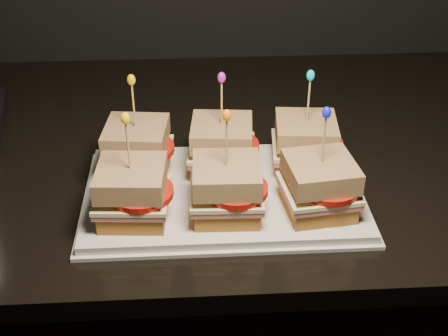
{
  "coord_description": "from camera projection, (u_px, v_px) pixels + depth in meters",
  "views": [
    {
      "loc": [
        0.31,
        0.7,
        1.45
      ],
      "look_at": [
        0.36,
        1.46,
        0.96
      ],
      "focal_mm": 50.0,
      "sensor_mm": 36.0,
      "label": 1
    }
  ],
  "objects": [
    {
      "name": "sandwich_1_tomato",
      "position": [
        230.0,
        146.0,
        0.94
      ],
      "size": [
        0.09,
        0.09,
        0.01
      ],
      "primitive_type": "cylinder",
      "color": "#AB180E",
      "rests_on": "sandwich_1_cheese"
    },
    {
      "name": "sandwich_0_bread_bot",
      "position": [
        139.0,
        164.0,
        0.96
      ],
      "size": [
        0.1,
        0.1,
        0.02
      ],
      "primitive_type": "cube",
      "rotation": [
        0.0,
        0.0,
        -0.11
      ],
      "color": "brown",
      "rests_on": "platter"
    },
    {
      "name": "sandwich_1_frill",
      "position": [
        222.0,
        78.0,
        0.89
      ],
      "size": [
        0.01,
        0.01,
        0.02
      ],
      "primitive_type": "ellipsoid",
      "color": "#C21A9D",
      "rests_on": "sandwich_1_pick"
    },
    {
      "name": "sandwich_5_cheese",
      "position": [
        319.0,
        188.0,
        0.86
      ],
      "size": [
        0.11,
        0.11,
        0.01
      ],
      "primitive_type": "cube",
      "rotation": [
        0.0,
        0.0,
        0.13
      ],
      "color": "beige",
      "rests_on": "sandwich_5_ham"
    },
    {
      "name": "sandwich_4_bread_top",
      "position": [
        227.0,
        175.0,
        0.84
      ],
      "size": [
        0.09,
        0.09,
        0.03
      ],
      "primitive_type": "cube",
      "rotation": [
        0.0,
        0.0,
        -0.03
      ],
      "color": "brown",
      "rests_on": "sandwich_4_tomato"
    },
    {
      "name": "sandwich_1_cheese",
      "position": [
        222.0,
        148.0,
        0.95
      ],
      "size": [
        0.11,
        0.1,
        0.01
      ],
      "primitive_type": "cube",
      "rotation": [
        0.0,
        0.0,
        -0.09
      ],
      "color": "beige",
      "rests_on": "sandwich_1_ham"
    },
    {
      "name": "sandwich_5_frill",
      "position": [
        327.0,
        113.0,
        0.8
      ],
      "size": [
        0.01,
        0.01,
        0.02
      ],
      "primitive_type": "ellipsoid",
      "color": "#131AE1",
      "rests_on": "sandwich_5_pick"
    },
    {
      "name": "sandwich_0_tomato",
      "position": [
        145.0,
        149.0,
        0.94
      ],
      "size": [
        0.09,
        0.09,
        0.01
      ],
      "primitive_type": "cylinder",
      "color": "#AB180E",
      "rests_on": "sandwich_0_cheese"
    },
    {
      "name": "sandwich_2_bread_bot",
      "position": [
        304.0,
        159.0,
        0.97
      ],
      "size": [
        0.1,
        0.1,
        0.02
      ],
      "primitive_type": "cube",
      "rotation": [
        0.0,
        0.0,
        -0.09
      ],
      "color": "brown",
      "rests_on": "platter"
    },
    {
      "name": "sandwich_5_pick",
      "position": [
        323.0,
        143.0,
        0.82
      ],
      "size": [
        0.0,
        0.0,
        0.09
      ],
      "primitive_type": "cylinder",
      "color": "tan",
      "rests_on": "sandwich_5_bread_top"
    },
    {
      "name": "sandwich_5_ham",
      "position": [
        319.0,
        192.0,
        0.87
      ],
      "size": [
        0.11,
        0.11,
        0.01
      ],
      "primitive_type": "cube",
      "rotation": [
        0.0,
        0.0,
        0.13
      ],
      "color": "#BB605E",
      "rests_on": "sandwich_5_bread_bot"
    },
    {
      "name": "sandwich_3_bread_bot",
      "position": [
        134.0,
        208.0,
        0.86
      ],
      "size": [
        0.1,
        0.1,
        0.02
      ],
      "primitive_type": "cube",
      "rotation": [
        0.0,
        0.0,
        -0.07
      ],
      "color": "brown",
      "rests_on": "platter"
    },
    {
      "name": "sandwich_5_bread_bot",
      "position": [
        318.0,
        202.0,
        0.88
      ],
      "size": [
        0.1,
        0.1,
        0.02
      ],
      "primitive_type": "cube",
      "rotation": [
        0.0,
        0.0,
        0.13
      ],
      "color": "brown",
      "rests_on": "platter"
    },
    {
      "name": "sandwich_5_bread_top",
      "position": [
        321.0,
        172.0,
        0.85
      ],
      "size": [
        0.1,
        0.1,
        0.03
      ],
      "primitive_type": "cube",
      "rotation": [
        0.0,
        0.0,
        0.13
      ],
      "color": "brown",
      "rests_on": "sandwich_5_tomato"
    },
    {
      "name": "sandwich_3_bread_top",
      "position": [
        131.0,
        178.0,
        0.84
      ],
      "size": [
        0.1,
        0.1,
        0.03
      ],
      "primitive_type": "cube",
      "rotation": [
        0.0,
        0.0,
        -0.07
      ],
      "color": "brown",
      "rests_on": "sandwich_3_tomato"
    },
    {
      "name": "sandwich_0_frill",
      "position": [
        131.0,
        80.0,
        0.88
      ],
      "size": [
        0.01,
        0.01,
        0.02
      ],
      "primitive_type": "ellipsoid",
      "color": "#F1B504",
      "rests_on": "sandwich_0_pick"
    },
    {
      "name": "sandwich_0_bread_top",
      "position": [
        136.0,
        135.0,
        0.93
      ],
      "size": [
        0.1,
        0.1,
        0.03
      ],
      "primitive_type": "cube",
      "rotation": [
        0.0,
        0.0,
        -0.11
      ],
      "color": "brown",
      "rests_on": "sandwich_0_tomato"
    },
    {
      "name": "sandwich_4_frill",
      "position": [
        227.0,
        115.0,
        0.79
      ],
      "size": [
        0.01,
        0.01,
        0.02
      ],
      "primitive_type": "ellipsoid",
      "color": "orange",
      "rests_on": "sandwich_4_pick"
    },
    {
      "name": "platter",
      "position": [
        224.0,
        194.0,
        0.93
      ],
      "size": [
        0.41,
        0.25,
        0.02
      ],
      "primitive_type": "cube",
      "color": "silver",
      "rests_on": "granite_slab"
    },
    {
      "name": "sandwich_4_ham",
      "position": [
        226.0,
        196.0,
        0.86
      ],
      "size": [
        0.1,
        0.1,
        0.01
      ],
      "primitive_type": "cube",
      "rotation": [
        0.0,
        0.0,
        -0.03
      ],
      "color": "#BB605E",
      "rests_on": "sandwich_4_bread_bot"
    },
    {
      "name": "platter_rim",
      "position": [
        224.0,
        197.0,
        0.93
      ],
      "size": [
        0.42,
        0.26,
        0.01
      ],
      "primitive_type": "cube",
      "color": "silver",
      "rests_on": "granite_slab"
    },
    {
      "name": "sandwich_4_pick",
      "position": [
        227.0,
        146.0,
        0.82
      ],
      "size": [
        0.0,
        0.0,
        0.09
      ],
      "primitive_type": "cylinder",
      "color": "tan",
      "rests_on": "sandwich_4_bread_top"
    },
    {
      "name": "sandwich_1_ham",
      "position": [
        222.0,
        152.0,
        0.96
      ],
      "size": [
        0.11,
        0.1,
        0.01
      ],
      "primitive_type": "cube",
      "rotation": [
        0.0,
        0.0,
        -0.09
      ],
      "color": "#BB605E",
      "rests_on": "sandwich_1_bread_bot"
    },
    {
      "name": "sandwich_0_cheese",
      "position": [
        137.0,
        151.0,
        0.95
      ],
      "size": [
        0.11,
        0.11,
        0.01
      ],
      "primitive_type": "cube",
      "rotation": [
        0.0,
        0.0,
        -0.11
      ],
      "color": "beige",
      "rests_on": "sandwich_0_ham"
    },
    {
      "name": "sandwich_1_pick",
      "position": [
        222.0,
        106.0,
        0.91
      ],
      "size": [
        0.0,
        0.0,
        0.09
      ],
      "primitive_type": "cylinder",
      "color": "tan",
      "rests_on": "sandwich_1_bread_top"
    },
    {
      "name": "granite_slab",
      "position": [
        130.0,
        151.0,
        1.08
      ],
      "size": [
        2.22,
        0.75,
        0.03
      ],
      "primitive_type": "cube",
      "color": "black",
      "rests_on": "cabinet"
    },
    {
      "name": "sandwich_3_pick",
      "position": [
        128.0,
        149.0,
        0.81
      ],
      "size": [
        0.0,
        0.0,
        0.09
      ],
      "primitive_type": "cylinder",
      "color": "tan",
      "rests_on": "sandwich_3_bread_top"
    },
    {
      "name": "sandwich_0_ham",
      "position": [
        138.0,
        155.0,
        0.95
      ],
      "size": [
        0.11,
        0.1,
        0.01
      ],
      "primitive_type": "cube",
      "rotation": [
        0.0,
        0.0,
        -0.11
      ],
      "color": "#BB605E",
      "rests_on": "sandwich_0_bread_bot"
    },
    {
      "name": "sandwich_3_cheese",
      "position": [
        133.0,
        195.0,
        0.85
      ],
      "size": [
        0.11,
        0.1,
        0.01
      ],
      "primitive_type": "cube",
      "rotation": [
        0.0,
        0.0,
        -0.07
      ],
      "color": "beige",
      "rests_on": "sandwich_3_ham"
    },
    {
      "name": "cabinet",
      "position": [
        148.0,
        333.0,
        1.33
      ],
      "size": [
        2.18,
        0.71,
        0.87
      ],
      "primitive_type": "cube",
      "color": "black",
      "rests_on": "ground"
    },
    {
      "name": "sandwich_2_cheese",
      "position": [
        305.0,
        146.0,
        0.96
      ],
      "size": [
        0.11,
        0.11,
        0.01
      ],
      "primitive_type": "cube",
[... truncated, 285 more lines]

